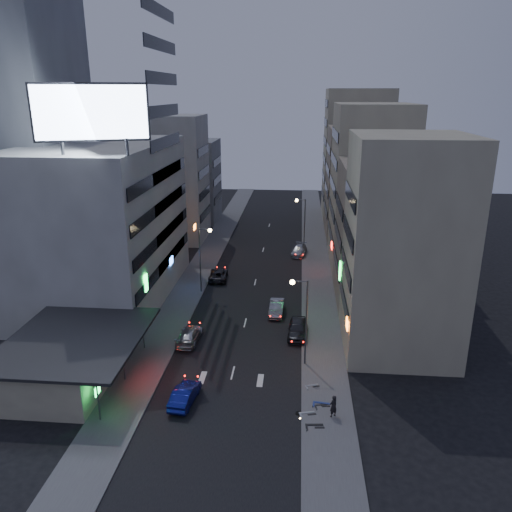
# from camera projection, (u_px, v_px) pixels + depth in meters

# --- Properties ---
(ground) EXTENTS (180.00, 180.00, 0.00)m
(ground) POSITION_uv_depth(u_px,v_px,m) (226.00, 399.00, 39.89)
(ground) COLOR black
(ground) RESTS_ON ground
(sidewalk_left) EXTENTS (4.00, 120.00, 0.12)m
(sidewalk_left) POSITION_uv_depth(u_px,v_px,m) (200.00, 269.00, 68.92)
(sidewalk_left) COLOR #4C4C4F
(sidewalk_left) RESTS_ON ground
(sidewalk_right) EXTENTS (4.00, 120.00, 0.12)m
(sidewalk_right) POSITION_uv_depth(u_px,v_px,m) (317.00, 273.00, 67.58)
(sidewalk_right) COLOR #4C4C4F
(sidewalk_right) RESTS_ON ground
(food_court) EXTENTS (11.00, 13.00, 3.88)m
(food_court) POSITION_uv_depth(u_px,v_px,m) (67.00, 357.00, 42.32)
(food_court) COLOR #AEA889
(food_court) RESTS_ON ground
(white_building) EXTENTS (14.00, 24.00, 18.00)m
(white_building) POSITION_uv_depth(u_px,v_px,m) (104.00, 223.00, 57.41)
(white_building) COLOR #B6B5B1
(white_building) RESTS_ON ground
(grey_tower) EXTENTS (10.00, 14.00, 34.00)m
(grey_tower) POSITION_uv_depth(u_px,v_px,m) (32.00, 149.00, 58.49)
(grey_tower) COLOR gray
(grey_tower) RESTS_ON ground
(shophouse_near) EXTENTS (10.00, 11.00, 20.00)m
(shophouse_near) POSITION_uv_depth(u_px,v_px,m) (404.00, 247.00, 45.44)
(shophouse_near) COLOR #AEA889
(shophouse_near) RESTS_ON ground
(shophouse_mid) EXTENTS (11.00, 12.00, 16.00)m
(shophouse_mid) POSITION_uv_depth(u_px,v_px,m) (387.00, 234.00, 56.90)
(shophouse_mid) COLOR gray
(shophouse_mid) RESTS_ON ground
(shophouse_far) EXTENTS (10.00, 14.00, 22.00)m
(shophouse_far) POSITION_uv_depth(u_px,v_px,m) (370.00, 187.00, 68.30)
(shophouse_far) COLOR #AEA889
(shophouse_far) RESTS_ON ground
(far_left_a) EXTENTS (11.00, 10.00, 20.00)m
(far_left_a) POSITION_uv_depth(u_px,v_px,m) (170.00, 179.00, 80.62)
(far_left_a) COLOR #B6B5B1
(far_left_a) RESTS_ON ground
(far_left_b) EXTENTS (12.00, 10.00, 15.00)m
(far_left_b) POSITION_uv_depth(u_px,v_px,m) (186.00, 181.00, 93.74)
(far_left_b) COLOR gray
(far_left_b) RESTS_ON ground
(far_right_a) EXTENTS (11.00, 12.00, 18.00)m
(far_right_a) POSITION_uv_depth(u_px,v_px,m) (361.00, 183.00, 83.07)
(far_right_a) COLOR gray
(far_right_a) RESTS_ON ground
(far_right_b) EXTENTS (12.00, 12.00, 24.00)m
(far_right_b) POSITION_uv_depth(u_px,v_px,m) (356.00, 155.00, 95.33)
(far_right_b) COLOR #AEA889
(far_right_b) RESTS_ON ground
(billboard) EXTENTS (9.52, 3.75, 6.20)m
(billboard) POSITION_uv_depth(u_px,v_px,m) (91.00, 113.00, 43.62)
(billboard) COLOR #595B60
(billboard) RESTS_ON white_building
(street_lamp_right_near) EXTENTS (1.60, 0.44, 8.02)m
(street_lamp_right_near) POSITION_uv_depth(u_px,v_px,m) (302.00, 310.00, 43.39)
(street_lamp_right_near) COLOR #595B60
(street_lamp_right_near) RESTS_ON sidewalk_right
(street_lamp_left) EXTENTS (1.60, 0.44, 8.02)m
(street_lamp_left) POSITION_uv_depth(u_px,v_px,m) (203.00, 251.00, 59.51)
(street_lamp_left) COLOR #595B60
(street_lamp_left) RESTS_ON sidewalk_left
(street_lamp_right_far) EXTENTS (1.60, 0.44, 8.02)m
(street_lamp_right_far) POSITION_uv_depth(u_px,v_px,m) (302.00, 217.00, 75.55)
(street_lamp_right_far) COLOR #595B60
(street_lamp_right_far) RESTS_ON sidewalk_right
(parked_car_right_near) EXTENTS (2.09, 4.81, 1.62)m
(parked_car_right_near) POSITION_uv_depth(u_px,v_px,m) (298.00, 329.00, 50.01)
(parked_car_right_near) COLOR #2A2B30
(parked_car_right_near) RESTS_ON ground
(parked_car_right_mid) EXTENTS (1.59, 4.35, 1.42)m
(parked_car_right_mid) POSITION_uv_depth(u_px,v_px,m) (276.00, 308.00, 55.10)
(parked_car_right_mid) COLOR gray
(parked_car_right_mid) RESTS_ON ground
(parked_car_left) EXTENTS (2.61, 5.06, 1.36)m
(parked_car_left) POSITION_uv_depth(u_px,v_px,m) (218.00, 274.00, 65.24)
(parked_car_left) COLOR #26252A
(parked_car_left) RESTS_ON ground
(parked_car_right_far) EXTENTS (2.55, 5.09, 1.42)m
(parked_car_right_far) POSITION_uv_depth(u_px,v_px,m) (299.00, 250.00, 75.06)
(parked_car_right_far) COLOR #9CA0A4
(parked_car_right_far) RESTS_ON ground
(road_car_blue) EXTENTS (1.93, 4.41, 1.41)m
(road_car_blue) POSITION_uv_depth(u_px,v_px,m) (185.00, 395.00, 39.32)
(road_car_blue) COLOR navy
(road_car_blue) RESTS_ON ground
(road_car_silver) EXTENTS (2.11, 4.88, 1.40)m
(road_car_silver) POSITION_uv_depth(u_px,v_px,m) (189.00, 335.00, 48.95)
(road_car_silver) COLOR #ACAFB5
(road_car_silver) RESTS_ON ground
(person) EXTENTS (0.78, 0.73, 1.78)m
(person) POSITION_uv_depth(u_px,v_px,m) (333.00, 406.00, 37.36)
(person) COLOR black
(person) RESTS_ON sidewalk_right
(scooter_black_a) EXTENTS (0.85, 2.05, 1.22)m
(scooter_black_a) POSITION_uv_depth(u_px,v_px,m) (324.00, 417.00, 36.59)
(scooter_black_a) COLOR black
(scooter_black_a) RESTS_ON sidewalk_right
(scooter_silver_a) EXTENTS (1.03, 1.92, 1.12)m
(scooter_silver_a) POSITION_uv_depth(u_px,v_px,m) (315.00, 405.00, 38.10)
(scooter_silver_a) COLOR #9FA1A7
(scooter_silver_a) RESTS_ON sidewalk_right
(scooter_blue) EXTENTS (0.91, 2.05, 1.21)m
(scooter_blue) POSITION_uv_depth(u_px,v_px,m) (331.00, 397.00, 39.02)
(scooter_blue) COLOR navy
(scooter_blue) RESTS_ON sidewalk_right
(scooter_black_b) EXTENTS (1.02, 1.76, 1.02)m
(scooter_black_b) POSITION_uv_depth(u_px,v_px,m) (328.00, 398.00, 39.06)
(scooter_black_b) COLOR black
(scooter_black_b) RESTS_ON sidewalk_right
(scooter_silver_b) EXTENTS (1.13, 1.80, 1.05)m
(scooter_silver_b) POSITION_uv_depth(u_px,v_px,m) (318.00, 378.00, 41.70)
(scooter_silver_b) COLOR #94959B
(scooter_silver_b) RESTS_ON sidewalk_right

